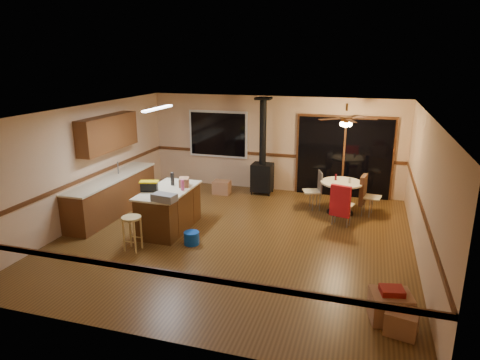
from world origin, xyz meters
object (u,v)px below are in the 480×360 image
at_px(bar_stool, 132,234).
at_px(box_under_window, 222,187).
at_px(toolbox_grey, 164,198).
at_px(chair_left, 316,186).
at_px(wood_stove, 262,167).
at_px(box_corner_a, 390,307).
at_px(kitchen_island, 169,209).
at_px(chair_near, 341,201).
at_px(box_corner_b, 401,322).
at_px(blue_bucket, 192,238).
at_px(chair_right, 364,190).
at_px(toolbox_black, 149,187).
at_px(dining_table, 341,192).

bearing_deg(bar_stool, box_under_window, 83.10).
xyz_separation_m(toolbox_grey, chair_left, (2.59, 2.93, -0.38)).
xyz_separation_m(wood_stove, box_corner_a, (3.15, -5.19, -0.52)).
height_order(kitchen_island, box_corner_a, kitchen_island).
relative_size(wood_stove, chair_near, 3.60).
height_order(bar_stool, chair_left, chair_left).
height_order(chair_left, box_corner_b, chair_left).
xyz_separation_m(box_corner_a, box_corner_b, (0.14, -0.28, -0.04)).
bearing_deg(kitchen_island, wood_stove, 66.91).
xyz_separation_m(wood_stove, box_corner_b, (3.29, -5.47, -0.56)).
bearing_deg(box_corner_b, box_under_window, 130.25).
height_order(kitchen_island, chair_near, chair_near).
height_order(blue_bucket, chair_right, chair_right).
bearing_deg(chair_near, kitchen_island, -161.05).
bearing_deg(chair_left, blue_bucket, -126.91).
height_order(kitchen_island, chair_left, chair_left).
bearing_deg(box_under_window, toolbox_black, -101.14).
height_order(wood_stove, chair_left, wood_stove).
relative_size(box_under_window, box_corner_b, 1.10).
xyz_separation_m(chair_near, box_corner_a, (0.94, -3.35, -0.39)).
bearing_deg(box_corner_b, wood_stove, 121.01).
height_order(toolbox_black, chair_right, toolbox_black).
distance_m(toolbox_grey, chair_left, 3.93).
relative_size(kitchen_island, wood_stove, 0.67).
xyz_separation_m(blue_bucket, box_under_window, (-0.50, 3.28, 0.05)).
height_order(bar_stool, chair_near, chair_near).
bearing_deg(wood_stove, chair_left, -28.17).
bearing_deg(toolbox_black, blue_bucket, -18.63).
relative_size(kitchen_island, toolbox_black, 4.95).
relative_size(dining_table, box_under_window, 2.16).
xyz_separation_m(wood_stove, blue_bucket, (-0.54, -3.63, -0.60)).
bearing_deg(toolbox_black, box_under_window, 78.86).
relative_size(toolbox_grey, box_corner_a, 0.86).
xyz_separation_m(kitchen_island, box_under_window, (0.25, 2.70, -0.27)).
relative_size(chair_near, box_under_window, 1.55).
bearing_deg(blue_bucket, chair_near, 33.03).
height_order(toolbox_grey, chair_left, toolbox_grey).
distance_m(toolbox_black, chair_right, 4.93).
distance_m(chair_near, box_corner_b, 3.81).
bearing_deg(chair_left, chair_right, -2.72).
bearing_deg(box_corner_b, chair_right, 97.59).
distance_m(toolbox_black, dining_table, 4.45).
bearing_deg(wood_stove, blue_bucket, -98.48).
relative_size(toolbox_black, dining_table, 0.35).
bearing_deg(box_corner_b, kitchen_island, 152.16).
height_order(kitchen_island, toolbox_black, toolbox_black).
xyz_separation_m(chair_near, chair_right, (0.47, 0.96, 0.00)).
bearing_deg(dining_table, chair_right, 8.81).
distance_m(bar_stool, blue_bucket, 1.15).
distance_m(chair_left, chair_right, 1.12).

